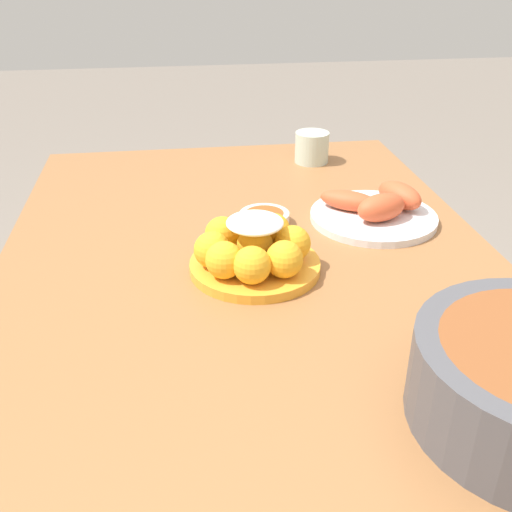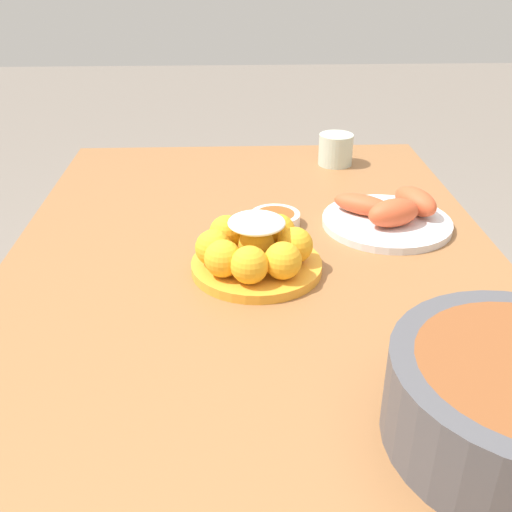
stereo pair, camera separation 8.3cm
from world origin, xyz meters
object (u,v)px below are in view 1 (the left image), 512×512
sauce_bowl (264,218)px  seafood_platter (376,209)px  cup_far (312,147)px  cake_plate (252,250)px  dining_table (259,341)px

sauce_bowl → seafood_platter: 0.21m
cup_far → cake_plate: bearing=-22.9°
cup_far → sauce_bowl: bearing=-26.4°
cup_far → seafood_platter: bearing=7.9°
sauce_bowl → dining_table: bearing=-10.6°
cake_plate → seafood_platter: cake_plate is taller
dining_table → sauce_bowl: size_ratio=15.08×
sauce_bowl → cup_far: 0.37m
seafood_platter → cup_far: bearing=-172.1°
dining_table → sauce_bowl: bearing=169.4°
seafood_platter → dining_table: bearing=-50.1°
cake_plate → sauce_bowl: size_ratio=2.27×
seafood_platter → cup_far: 0.35m
dining_table → cup_far: cup_far is taller
dining_table → seafood_platter: seafood_platter is taller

